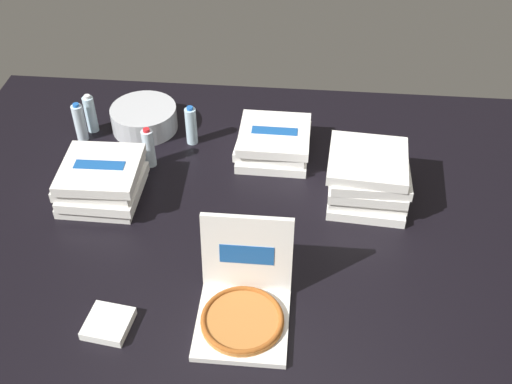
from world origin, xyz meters
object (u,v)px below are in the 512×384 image
at_px(pizza_stack_right_mid, 368,178).
at_px(water_bottle_1, 149,148).
at_px(open_pizza_box, 244,302).
at_px(pizza_stack_left_far, 101,181).
at_px(pizza_stack_right_far, 274,142).
at_px(water_bottle_2, 91,114).
at_px(water_bottle_3, 191,126).
at_px(water_bottle_0, 80,123).
at_px(napkin_pile, 108,324).
at_px(ice_bucket, 144,118).

distance_m(pizza_stack_right_mid, water_bottle_1, 1.08).
bearing_deg(open_pizza_box, pizza_stack_left_far, 139.24).
xyz_separation_m(pizza_stack_right_far, water_bottle_2, (-0.98, 0.12, 0.03)).
distance_m(pizza_stack_left_far, water_bottle_1, 0.31).
bearing_deg(water_bottle_3, open_pizza_box, -70.52).
height_order(water_bottle_0, water_bottle_2, same).
bearing_deg(pizza_stack_right_far, pizza_stack_right_mid, -33.10).
height_order(pizza_stack_right_mid, napkin_pile, pizza_stack_right_mid).
bearing_deg(water_bottle_1, water_bottle_2, 144.73).
distance_m(ice_bucket, water_bottle_0, 0.34).
distance_m(pizza_stack_left_far, water_bottle_0, 0.50).
bearing_deg(water_bottle_0, pizza_stack_right_mid, -12.82).
xyz_separation_m(pizza_stack_left_far, pizza_stack_right_far, (0.78, 0.40, -0.02)).
relative_size(water_bottle_0, water_bottle_2, 1.00).
bearing_deg(pizza_stack_right_mid, water_bottle_0, 167.18).
distance_m(pizza_stack_right_far, water_bottle_1, 0.63).
height_order(pizza_stack_right_far, pizza_stack_right_mid, pizza_stack_right_mid).
relative_size(ice_bucket, water_bottle_2, 1.60).
distance_m(ice_bucket, napkin_pile, 1.31).
height_order(open_pizza_box, water_bottle_1, open_pizza_box).
relative_size(pizza_stack_left_far, water_bottle_1, 1.71).
xyz_separation_m(open_pizza_box, water_bottle_0, (-0.97, 1.07, 0.03)).
relative_size(open_pizza_box, ice_bucket, 1.14).
bearing_deg(open_pizza_box, water_bottle_0, 132.15).
xyz_separation_m(water_bottle_1, napkin_pile, (0.05, -0.99, -0.09)).
bearing_deg(ice_bucket, water_bottle_3, -20.46).
bearing_deg(water_bottle_2, water_bottle_3, -6.08).
relative_size(pizza_stack_right_far, pizza_stack_right_mid, 0.98).
bearing_deg(water_bottle_3, ice_bucket, 159.54).
height_order(open_pizza_box, water_bottle_0, open_pizza_box).
relative_size(open_pizza_box, water_bottle_3, 1.83).
height_order(pizza_stack_right_far, water_bottle_1, water_bottle_1).
height_order(ice_bucket, napkin_pile, ice_bucket).
relative_size(pizza_stack_left_far, pizza_stack_right_mid, 0.95).
distance_m(pizza_stack_right_far, ice_bucket, 0.73).
relative_size(ice_bucket, napkin_pile, 2.11).
height_order(ice_bucket, water_bottle_0, water_bottle_0).
bearing_deg(ice_bucket, pizza_stack_right_far, -13.01).
bearing_deg(napkin_pile, pizza_stack_right_mid, 39.71).
xyz_separation_m(pizza_stack_right_mid, water_bottle_2, (-1.44, 0.42, -0.02)).
xyz_separation_m(ice_bucket, water_bottle_3, (0.28, -0.10, 0.04)).
relative_size(water_bottle_0, napkin_pile, 1.32).
distance_m(water_bottle_0, water_bottle_1, 0.44).
bearing_deg(napkin_pile, open_pizza_box, 11.40).
height_order(open_pizza_box, water_bottle_2, open_pizza_box).
xyz_separation_m(ice_bucket, water_bottle_1, (0.10, -0.31, 0.04)).
distance_m(pizza_stack_right_far, water_bottle_2, 0.99).
distance_m(pizza_stack_right_far, pizza_stack_right_mid, 0.55).
height_order(water_bottle_1, water_bottle_3, same).
relative_size(pizza_stack_right_mid, water_bottle_2, 1.80).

